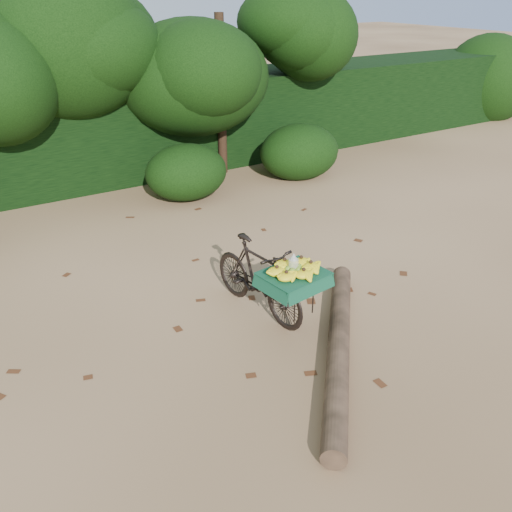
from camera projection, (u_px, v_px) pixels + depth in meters
ground at (231, 341)px, 5.99m from camera, size 80.00×80.00×0.00m
vendor_bicycle at (259, 277)px, 6.31m from camera, size 0.77×1.71×0.93m
fallen_log at (339, 345)px, 5.75m from camera, size 2.24×2.54×0.23m
hedge_backdrop at (69, 137)px, 10.37m from camera, size 26.00×1.80×1.80m
tree_row at (32, 87)px, 8.97m from camera, size 14.50×2.00×4.00m
bush_clumps at (133, 185)px, 9.29m from camera, size 8.80×1.70×0.90m
leaf_litter at (204, 314)px, 6.48m from camera, size 7.00×7.30×0.01m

